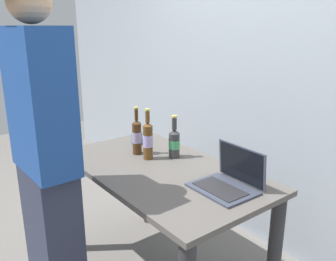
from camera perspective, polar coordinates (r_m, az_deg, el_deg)
The scene contains 8 objects.
desk at distance 2.18m, azimuth -1.12°, elevation -9.75°, with size 1.35×0.76×0.77m.
laptop at distance 1.88m, azimuth 9.87°, elevation -7.90°, with size 0.33×0.28×0.21m.
beer_bottle_dark at distance 2.22m, azimuth -3.28°, elevation -1.46°, with size 0.06×0.06×0.33m.
beer_bottle_green at distance 2.32m, azimuth -5.07°, elevation -0.91°, with size 0.06×0.06×0.32m.
beer_bottle_brown at distance 2.25m, azimuth 1.02°, elevation -1.90°, with size 0.07×0.07×0.28m.
person_figure at distance 1.83m, azimuth -19.11°, elevation -5.47°, with size 0.42×0.27×1.81m.
coffee_mug at distance 2.54m, azimuth -5.02°, elevation -1.26°, with size 0.11×0.08×0.08m.
back_wall at distance 2.61m, azimuth 15.08°, elevation 9.75°, with size 6.00×0.10×2.60m, color #99A3AD.
Camera 1 is at (1.57, -1.16, 1.58)m, focal length 37.57 mm.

